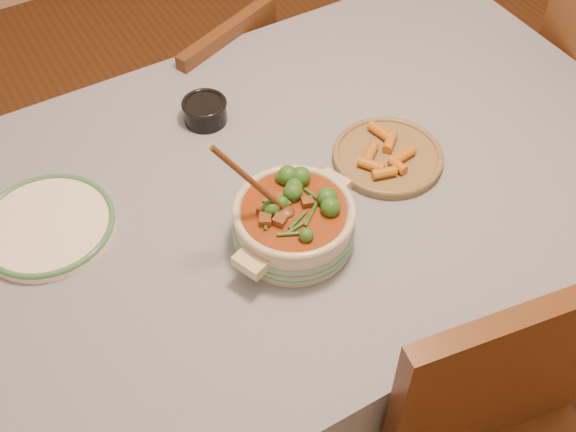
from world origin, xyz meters
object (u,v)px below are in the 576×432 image
object	(u,v)px
dining_table	(301,202)
condiment_bowl	(205,110)
stew_casserole	(294,221)
fried_plate	(388,155)
white_plate	(47,225)
chair_far	(211,109)

from	to	relation	value
dining_table	condiment_bowl	world-z (taller)	condiment_bowl
stew_casserole	fried_plate	xyz separation A→B (m)	(0.31, 0.09, -0.05)
condiment_bowl	fried_plate	bearing A→B (deg)	-48.14
white_plate	condiment_bowl	bearing A→B (deg)	17.92
dining_table	white_plate	bearing A→B (deg)	166.38
white_plate	fried_plate	xyz separation A→B (m)	(0.74, -0.19, 0.00)
stew_casserole	fried_plate	bearing A→B (deg)	17.15
chair_far	stew_casserole	bearing A→B (deg)	56.22
stew_casserole	fried_plate	world-z (taller)	stew_casserole
fried_plate	chair_far	size ratio (longest dim) A/B	0.38
white_plate	condiment_bowl	world-z (taller)	condiment_bowl
white_plate	fried_plate	distance (m)	0.76
stew_casserole	condiment_bowl	distance (m)	0.43
fried_plate	chair_far	bearing A→B (deg)	101.13
dining_table	condiment_bowl	bearing A→B (deg)	111.00
white_plate	chair_far	bearing A→B (deg)	39.60
white_plate	dining_table	bearing A→B (deg)	-13.62
dining_table	fried_plate	world-z (taller)	fried_plate
white_plate	stew_casserole	bearing A→B (deg)	-33.51
white_plate	fried_plate	world-z (taller)	fried_plate
fried_plate	chair_far	distance (m)	0.78
stew_casserole	condiment_bowl	bearing A→B (deg)	89.20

